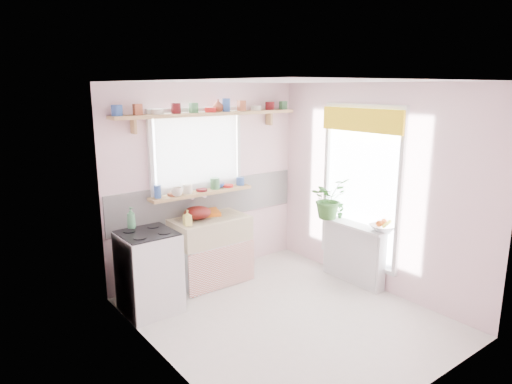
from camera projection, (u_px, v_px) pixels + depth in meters
room at (283, 175)px, 5.71m from camera, size 3.20×3.20×3.20m
sink_unit at (211, 250)px, 5.78m from camera, size 0.95×0.65×1.11m
cooker at (149, 272)px, 5.02m from camera, size 0.58×0.58×0.93m
radiator_ledge at (353, 252)px, 5.80m from camera, size 0.22×0.95×0.78m
windowsill at (202, 193)px, 5.76m from camera, size 1.40×0.22×0.04m
pine_shelf at (211, 114)px, 5.62m from camera, size 2.52×0.24×0.04m
shelf_crockery at (210, 108)px, 5.61m from camera, size 2.47×0.11×0.12m
sill_crockery at (200, 187)px, 5.74m from camera, size 1.35×0.11×0.12m
dish_tray at (201, 213)px, 5.84m from camera, size 0.54×0.47×0.05m
colander at (198, 212)px, 5.65m from camera, size 0.41×0.41×0.15m
jade_plant at (328, 198)px, 5.90m from camera, size 0.48×0.42×0.53m
fruit_bowl at (383, 228)px, 5.41m from camera, size 0.36×0.36×0.07m
herb_pot at (340, 210)px, 5.93m from camera, size 0.13×0.10×0.22m
soap_bottle_sink at (187, 218)px, 5.36m from camera, size 0.09×0.10×0.19m
sill_cup at (177, 192)px, 5.48m from camera, size 0.18×0.18×0.11m
sill_bowl at (217, 185)px, 5.96m from camera, size 0.22×0.22×0.06m
shelf_vase at (218, 105)px, 5.74m from camera, size 0.18×0.18×0.15m
cooker_bottle at (131, 218)px, 5.02m from camera, size 0.13×0.13×0.25m
fruit at (383, 223)px, 5.41m from camera, size 0.20×0.14×0.10m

